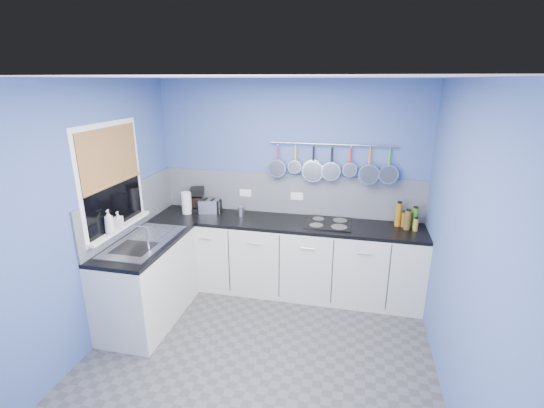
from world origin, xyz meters
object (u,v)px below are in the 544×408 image
at_px(paper_towel, 187,203).
at_px(canister, 241,211).
at_px(coffee_maker, 197,200).
at_px(toaster, 210,206).
at_px(soap_bottle_a, 109,222).
at_px(soap_bottle_b, 118,220).
at_px(hob, 328,223).

xyz_separation_m(paper_towel, canister, (0.68, 0.05, -0.08)).
xyz_separation_m(coffee_maker, canister, (0.58, -0.05, -0.09)).
distance_m(paper_towel, toaster, 0.28).
relative_size(soap_bottle_a, soap_bottle_b, 1.39).
relative_size(paper_towel, toaster, 1.05).
xyz_separation_m(toaster, hob, (1.48, -0.08, -0.08)).
relative_size(canister, hob, 0.22).
bearing_deg(soap_bottle_b, paper_towel, 72.70).
relative_size(coffee_maker, hob, 0.58).
distance_m(coffee_maker, canister, 0.59).
bearing_deg(toaster, coffee_maker, 162.82).
bearing_deg(hob, coffee_maker, 177.03).
bearing_deg(paper_towel, hob, 0.52).
height_order(paper_towel, hob, paper_towel).
distance_m(toaster, hob, 1.49).
distance_m(soap_bottle_b, hob, 2.27).
distance_m(canister, hob, 1.06).
xyz_separation_m(soap_bottle_a, canister, (0.98, 1.15, -0.21)).
height_order(toaster, canister, toaster).
bearing_deg(canister, toaster, 174.16).
height_order(soap_bottle_a, soap_bottle_b, soap_bottle_a).
distance_m(paper_towel, canister, 0.69).
relative_size(soap_bottle_b, canister, 1.48).
height_order(soap_bottle_b, hob, soap_bottle_b).
height_order(soap_bottle_a, paper_towel, soap_bottle_a).
bearing_deg(toaster, soap_bottle_b, -132.22).
distance_m(coffee_maker, toaster, 0.18).
relative_size(soap_bottle_a, toaster, 0.93).
xyz_separation_m(canister, hob, (1.06, -0.03, -0.05)).
xyz_separation_m(coffee_maker, toaster, (0.16, -0.01, -0.07)).
xyz_separation_m(soap_bottle_a, toaster, (0.56, 1.19, -0.19)).
height_order(soap_bottle_b, toaster, soap_bottle_b).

